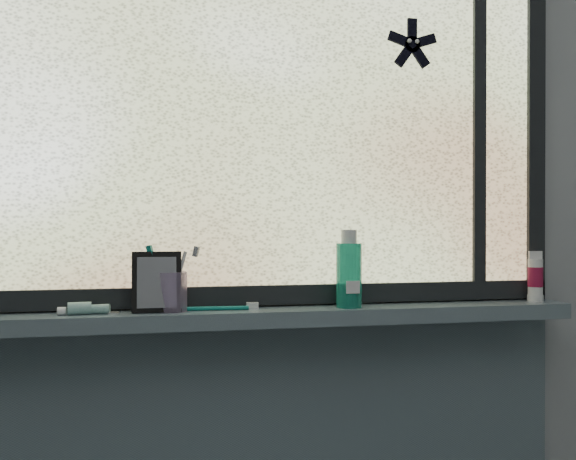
# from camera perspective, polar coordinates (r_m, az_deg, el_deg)

# --- Properties ---
(wall_back) EXTENTS (3.00, 0.01, 2.50)m
(wall_back) POSITION_cam_1_polar(r_m,az_deg,el_deg) (1.69, -2.12, 1.09)
(wall_back) COLOR #9EA3A8
(wall_back) RESTS_ON ground
(windowsill) EXTENTS (1.62, 0.14, 0.04)m
(windowsill) POSITION_cam_1_polar(r_m,az_deg,el_deg) (1.63, -1.65, -7.70)
(windowsill) COLOR slate
(windowsill) RESTS_ON wall_back
(window_pane) EXTENTS (1.50, 0.01, 1.00)m
(window_pane) POSITION_cam_1_polar(r_m,az_deg,el_deg) (1.69, -1.98, 10.62)
(window_pane) COLOR silver
(window_pane) RESTS_ON wall_back
(frame_bottom) EXTENTS (1.60, 0.03, 0.05)m
(frame_bottom) POSITION_cam_1_polar(r_m,az_deg,el_deg) (1.67, -1.95, -5.77)
(frame_bottom) COLOR black
(frame_bottom) RESTS_ON windowsill
(frame_right) EXTENTS (0.05, 0.03, 1.10)m
(frame_right) POSITION_cam_1_polar(r_m,az_deg,el_deg) (1.98, 21.06, 9.12)
(frame_right) COLOR black
(frame_right) RESTS_ON wall_back
(frame_mullion) EXTENTS (0.03, 0.03, 1.00)m
(frame_mullion) POSITION_cam_1_polar(r_m,az_deg,el_deg) (1.89, 16.54, 9.54)
(frame_mullion) COLOR black
(frame_mullion) RESTS_ON wall_back
(starfish_sticker) EXTENTS (0.15, 0.02, 0.15)m
(starfish_sticker) POSITION_cam_1_polar(r_m,az_deg,el_deg) (1.84, 10.97, 15.88)
(starfish_sticker) COLOR black
(starfish_sticker) RESTS_ON window_pane
(vanity_mirror) EXTENTS (0.12, 0.06, 0.15)m
(vanity_mirror) POSITION_cam_1_polar(r_m,az_deg,el_deg) (1.58, -11.59, -4.55)
(vanity_mirror) COLOR black
(vanity_mirror) RESTS_ON windowsill
(toothpaste_tube) EXTENTS (0.17, 0.04, 0.03)m
(toothpaste_tube) POSITION_cam_1_polar(r_m,az_deg,el_deg) (1.59, -17.40, -6.65)
(toothpaste_tube) COLOR silver
(toothpaste_tube) RESTS_ON windowsill
(toothbrush_cup) EXTENTS (0.09, 0.09, 0.10)m
(toothbrush_cup) POSITION_cam_1_polar(r_m,az_deg,el_deg) (1.60, -10.26, -5.41)
(toothbrush_cup) COLOR #C6A6DC
(toothbrush_cup) RESTS_ON windowsill
(toothbrush_lying) EXTENTS (0.24, 0.04, 0.02)m
(toothbrush_lying) POSITION_cam_1_polar(r_m,az_deg,el_deg) (1.60, -7.00, -6.83)
(toothbrush_lying) COLOR #0D766C
(toothbrush_lying) RESTS_ON windowsill
(mouthwash_bottle) EXTENTS (0.07, 0.07, 0.16)m
(mouthwash_bottle) POSITION_cam_1_polar(r_m,az_deg,el_deg) (1.65, 5.44, -3.43)
(mouthwash_bottle) COLOR teal
(mouthwash_bottle) RESTS_ON windowsill
(cream_tube) EXTENTS (0.05, 0.05, 0.10)m
(cream_tube) POSITION_cam_1_polar(r_m,az_deg,el_deg) (1.90, 21.13, -3.72)
(cream_tube) COLOR silver
(cream_tube) RESTS_ON windowsill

